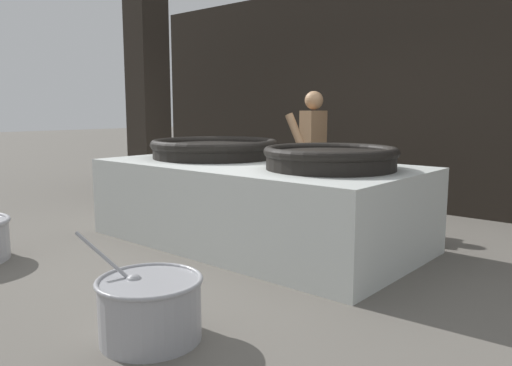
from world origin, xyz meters
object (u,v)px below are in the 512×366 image
object	(u,v)px
cook	(312,152)
giant_wok_far	(330,157)
giant_wok_near	(215,148)
prep_bowl_vegetables	(150,306)

from	to	relation	value
cook	giant_wok_far	bearing A→B (deg)	120.56
giant_wok_far	cook	world-z (taller)	cook
giant_wok_near	giant_wok_far	world-z (taller)	giant_wok_near
giant_wok_far	cook	size ratio (longest dim) A/B	0.78
prep_bowl_vegetables	giant_wok_far	bearing A→B (deg)	93.36
giant_wok_far	prep_bowl_vegetables	bearing A→B (deg)	-86.64
giant_wok_far	cook	xyz separation A→B (m)	(-0.99, 1.14, -0.08)
cook	giant_wok_near	bearing A→B (deg)	46.96
giant_wok_near	cook	xyz separation A→B (m)	(0.67, 1.05, -0.08)
giant_wok_far	prep_bowl_vegetables	xyz separation A→B (m)	(0.13, -2.24, -0.76)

